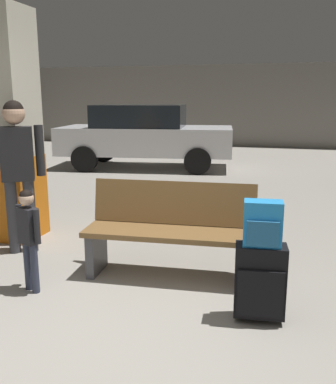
{
  "coord_description": "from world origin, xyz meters",
  "views": [
    {
      "loc": [
        1.13,
        -2.3,
        1.68
      ],
      "look_at": [
        0.14,
        1.3,
        0.85
      ],
      "focal_mm": 39.85,
      "sensor_mm": 36.0,
      "label": 1
    }
  ],
  "objects_px": {
    "bench": "(170,231)",
    "suitcase": "(260,281)",
    "parked_car_far": "(145,135)",
    "structural_pillar": "(9,128)",
    "child": "(29,230)",
    "backpack_bright": "(263,224)",
    "adult": "(17,161)"
  },
  "relations": [
    {
      "from": "bench",
      "to": "suitcase",
      "type": "relative_size",
      "value": 2.71
    },
    {
      "from": "suitcase",
      "to": "parked_car_far",
      "type": "xyz_separation_m",
      "value": [
        -3.17,
        6.74,
        0.48
      ]
    },
    {
      "from": "structural_pillar",
      "to": "bench",
      "type": "bearing_deg",
      "value": -16.33
    },
    {
      "from": "structural_pillar",
      "to": "child",
      "type": "xyz_separation_m",
      "value": [
        1.04,
        -1.3,
        -0.76
      ]
    },
    {
      "from": "suitcase",
      "to": "structural_pillar",
      "type": "bearing_deg",
      "value": 156.92
    },
    {
      "from": "backpack_bright",
      "to": "parked_car_far",
      "type": "bearing_deg",
      "value": 115.15
    },
    {
      "from": "structural_pillar",
      "to": "backpack_bright",
      "type": "height_order",
      "value": "structural_pillar"
    },
    {
      "from": "adult",
      "to": "parked_car_far",
      "type": "distance_m",
      "value": 5.94
    },
    {
      "from": "bench",
      "to": "suitcase",
      "type": "bearing_deg",
      "value": -36.81
    },
    {
      "from": "suitcase",
      "to": "child",
      "type": "bearing_deg",
      "value": -179.64
    },
    {
      "from": "bench",
      "to": "backpack_bright",
      "type": "bearing_deg",
      "value": -36.83
    },
    {
      "from": "bench",
      "to": "structural_pillar",
      "type": "bearing_deg",
      "value": 163.67
    },
    {
      "from": "structural_pillar",
      "to": "bench",
      "type": "xyz_separation_m",
      "value": [
        2.13,
        -0.62,
        -0.89
      ]
    },
    {
      "from": "structural_pillar",
      "to": "adult",
      "type": "relative_size",
      "value": 1.62
    },
    {
      "from": "bench",
      "to": "parked_car_far",
      "type": "bearing_deg",
      "value": 110.59
    },
    {
      "from": "structural_pillar",
      "to": "parked_car_far",
      "type": "distance_m",
      "value": 5.49
    },
    {
      "from": "structural_pillar",
      "to": "child",
      "type": "bearing_deg",
      "value": -51.13
    },
    {
      "from": "child",
      "to": "parked_car_far",
      "type": "bearing_deg",
      "value": 100.06
    },
    {
      "from": "suitcase",
      "to": "parked_car_far",
      "type": "bearing_deg",
      "value": 115.15
    },
    {
      "from": "suitcase",
      "to": "adult",
      "type": "distance_m",
      "value": 2.84
    },
    {
      "from": "structural_pillar",
      "to": "backpack_bright",
      "type": "bearing_deg",
      "value": -23.09
    },
    {
      "from": "backpack_bright",
      "to": "child",
      "type": "bearing_deg",
      "value": -179.65
    },
    {
      "from": "bench",
      "to": "backpack_bright",
      "type": "height_order",
      "value": "backpack_bright"
    },
    {
      "from": "adult",
      "to": "bench",
      "type": "bearing_deg",
      "value": -5.72
    },
    {
      "from": "structural_pillar",
      "to": "suitcase",
      "type": "relative_size",
      "value": 4.44
    },
    {
      "from": "backpack_bright",
      "to": "adult",
      "type": "relative_size",
      "value": 0.21
    },
    {
      "from": "backpack_bright",
      "to": "child",
      "type": "xyz_separation_m",
      "value": [
        -1.97,
        -0.01,
        -0.2
      ]
    },
    {
      "from": "bench",
      "to": "suitcase",
      "type": "xyz_separation_m",
      "value": [
        0.88,
        -0.66,
        -0.12
      ]
    },
    {
      "from": "backpack_bright",
      "to": "adult",
      "type": "bearing_deg",
      "value": 162.34
    },
    {
      "from": "structural_pillar",
      "to": "adult",
      "type": "distance_m",
      "value": 0.67
    },
    {
      "from": "structural_pillar",
      "to": "adult",
      "type": "bearing_deg",
      "value": -48.97
    },
    {
      "from": "backpack_bright",
      "to": "adult",
      "type": "xyz_separation_m",
      "value": [
        -2.62,
        0.83,
        0.25
      ]
    }
  ]
}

